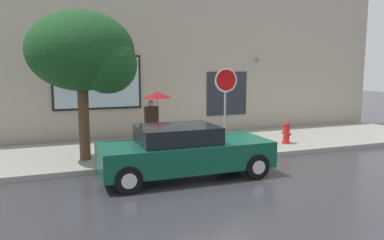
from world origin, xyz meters
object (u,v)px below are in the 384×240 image
Objects in this scene: parked_car at (184,151)px; stop_sign at (226,93)px; pedestrian_with_umbrella at (155,102)px; fire_hydrant at (286,133)px; street_tree at (87,54)px.

stop_sign reaches higher than parked_car.
parked_car is 3.52m from pedestrian_with_umbrella.
parked_car is 1.66× the size of stop_sign.
parked_car reaches higher than fire_hydrant.
stop_sign is (-2.48, -0.23, 1.49)m from fire_hydrant.
fire_hydrant is 0.41× the size of pedestrian_with_umbrella.
parked_car is at bearing -44.39° from street_tree.
pedestrian_with_umbrella is at bearing 87.40° from parked_car.
fire_hydrant is at bearing 24.77° from parked_car.
pedestrian_with_umbrella is (0.15, 3.38, 0.95)m from parked_car.
pedestrian_with_umbrella reaches higher than parked_car.
street_tree is at bearing 176.65° from stop_sign.
street_tree is 4.34m from stop_sign.
street_tree is (-2.14, 2.10, 2.49)m from parked_car.
street_tree is at bearing 135.61° from parked_car.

